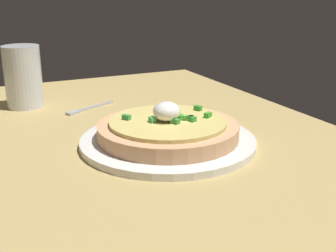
{
  "coord_description": "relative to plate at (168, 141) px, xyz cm",
  "views": [
    {
      "loc": [
        -62.24,
        15.67,
        27.89
      ],
      "look_at": [
        -2.18,
        -12.87,
        6.06
      ],
      "focal_mm": 47.3,
      "sensor_mm": 36.0,
      "label": 1
    }
  ],
  "objects": [
    {
      "name": "fork",
      "position": [
        25.14,
        6.28,
        -0.31
      ],
      "size": [
        6.25,
        11.47,
        0.5
      ],
      "rotation": [
        0.0,
        0.0,
        2.02
      ],
      "color": "#B7B7BC",
      "rests_on": "dining_table"
    },
    {
      "name": "pizza",
      "position": [
        -0.0,
        0.0,
        2.1
      ],
      "size": [
        22.44,
        22.44,
        6.0
      ],
      "color": "tan",
      "rests_on": "plate"
    },
    {
      "name": "cup_near",
      "position": [
        33.1,
        17.14,
        5.22
      ],
      "size": [
        7.49,
        7.49,
        12.66
      ],
      "color": "silver",
      "rests_on": "dining_table"
    },
    {
      "name": "plate",
      "position": [
        0.0,
        0.0,
        0.0
      ],
      "size": [
        28.04,
        28.04,
        1.12
      ],
      "primitive_type": "cylinder",
      "color": "white",
      "rests_on": "dining_table"
    },
    {
      "name": "dining_table",
      "position": [
        2.18,
        12.87,
        -2.03
      ],
      "size": [
        105.51,
        89.1,
        2.94
      ],
      "primitive_type": "cube",
      "color": "tan",
      "rests_on": "ground"
    }
  ]
}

